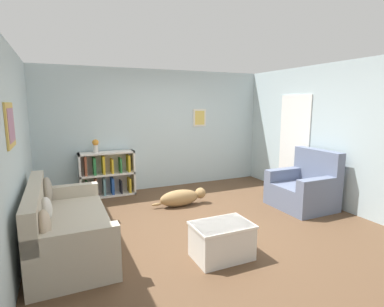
{
  "coord_description": "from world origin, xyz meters",
  "views": [
    {
      "loc": [
        -2.03,
        -4.1,
        1.88
      ],
      "look_at": [
        0.0,
        0.4,
        1.05
      ],
      "focal_mm": 28.0,
      "sensor_mm": 36.0,
      "label": 1
    }
  ],
  "objects_px": {
    "bookshelf": "(107,174)",
    "coffee_table": "(222,240)",
    "dog": "(182,197)",
    "vase": "(96,145)",
    "recliner_chair": "(304,188)",
    "couch": "(65,227)"
  },
  "relations": [
    {
      "from": "coffee_table",
      "to": "dog",
      "type": "distance_m",
      "value": 1.98
    },
    {
      "from": "dog",
      "to": "recliner_chair",
      "type": "bearing_deg",
      "value": -25.95
    },
    {
      "from": "bookshelf",
      "to": "vase",
      "type": "relative_size",
      "value": 4.12
    },
    {
      "from": "dog",
      "to": "vase",
      "type": "bearing_deg",
      "value": 138.75
    },
    {
      "from": "coffee_table",
      "to": "dog",
      "type": "bearing_deg",
      "value": 81.9
    },
    {
      "from": "couch",
      "to": "vase",
      "type": "distance_m",
      "value": 2.4
    },
    {
      "from": "coffee_table",
      "to": "dog",
      "type": "xyz_separation_m",
      "value": [
        0.28,
        1.96,
        -0.08
      ]
    },
    {
      "from": "recliner_chair",
      "to": "dog",
      "type": "height_order",
      "value": "recliner_chair"
    },
    {
      "from": "coffee_table",
      "to": "dog",
      "type": "relative_size",
      "value": 0.68
    },
    {
      "from": "bookshelf",
      "to": "coffee_table",
      "type": "relative_size",
      "value": 1.52
    },
    {
      "from": "couch",
      "to": "vase",
      "type": "xyz_separation_m",
      "value": [
        0.67,
        2.18,
        0.75
      ]
    },
    {
      "from": "couch",
      "to": "dog",
      "type": "bearing_deg",
      "value": 26.15
    },
    {
      "from": "coffee_table",
      "to": "vase",
      "type": "bearing_deg",
      "value": 108.85
    },
    {
      "from": "couch",
      "to": "bookshelf",
      "type": "bearing_deg",
      "value": 68.45
    },
    {
      "from": "bookshelf",
      "to": "dog",
      "type": "xyz_separation_m",
      "value": [
        1.15,
        -1.21,
        -0.29
      ]
    },
    {
      "from": "recliner_chair",
      "to": "dog",
      "type": "bearing_deg",
      "value": 154.05
    },
    {
      "from": "bookshelf",
      "to": "coffee_table",
      "type": "distance_m",
      "value": 3.29
    },
    {
      "from": "coffee_table",
      "to": "bookshelf",
      "type": "bearing_deg",
      "value": 105.4
    },
    {
      "from": "recliner_chair",
      "to": "vase",
      "type": "relative_size",
      "value": 3.96
    },
    {
      "from": "recliner_chair",
      "to": "dog",
      "type": "distance_m",
      "value": 2.25
    },
    {
      "from": "bookshelf",
      "to": "vase",
      "type": "height_order",
      "value": "vase"
    },
    {
      "from": "recliner_chair",
      "to": "bookshelf",
      "type": "bearing_deg",
      "value": 145.36
    }
  ]
}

